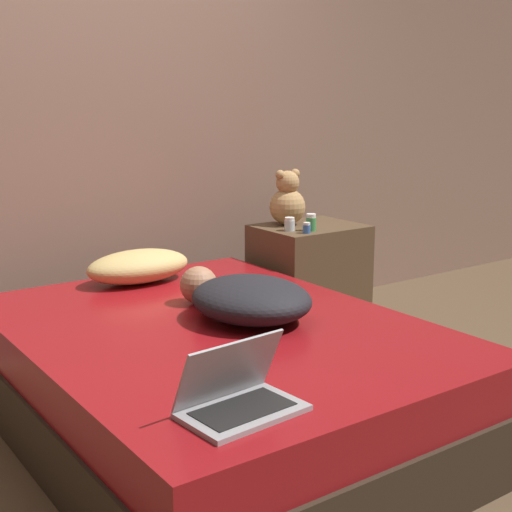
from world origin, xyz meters
TOP-DOWN VIEW (x-y plane):
  - ground_plane at (0.00, 0.00)m, footprint 12.00×12.00m
  - wall_back at (0.00, 1.25)m, footprint 8.00×0.06m
  - bed at (0.00, 0.00)m, footprint 1.45×1.94m
  - nightstand at (1.06, 0.71)m, footprint 0.56×0.45m
  - pillow at (0.05, 0.76)m, footprint 0.51×0.29m
  - person_lying at (0.15, -0.01)m, footprint 0.51×0.69m
  - laptop at (-0.37, -0.71)m, footprint 0.35×0.24m
  - teddy_bear at (0.98, 0.80)m, footprint 0.20×0.20m
  - bottle_green at (0.97, 0.58)m, footprint 0.05×0.05m
  - bottle_clear at (0.88, 0.65)m, footprint 0.05×0.05m
  - bottle_blue at (0.91, 0.54)m, footprint 0.04×0.04m

SIDE VIEW (x-z plane):
  - ground_plane at x=0.00m, z-range 0.00..0.00m
  - bed at x=0.00m, z-range 0.00..0.44m
  - nightstand at x=1.06m, z-range 0.00..0.62m
  - laptop at x=-0.37m, z-range 0.39..0.60m
  - pillow at x=0.05m, z-range 0.45..0.60m
  - person_lying at x=0.15m, z-range 0.44..0.62m
  - bottle_blue at x=0.91m, z-range 0.62..0.68m
  - bottle_clear at x=0.88m, z-range 0.62..0.69m
  - bottle_green at x=0.97m, z-range 0.62..0.71m
  - teddy_bear at x=0.98m, z-range 0.60..0.91m
  - wall_back at x=0.00m, z-range 0.00..2.60m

